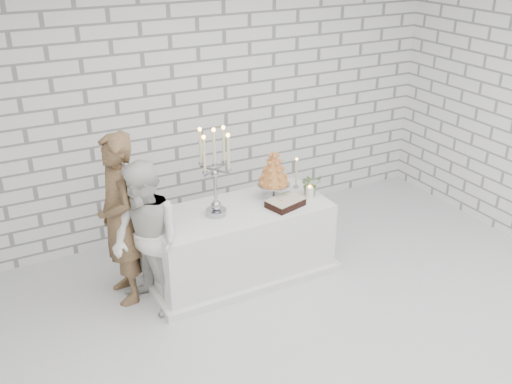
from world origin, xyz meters
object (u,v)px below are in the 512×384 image
(croquembouche, at_px, (274,175))
(groom, at_px, (120,219))
(cake_table, at_px, (240,242))
(candelabra, at_px, (215,173))
(bride, at_px, (146,240))

(croquembouche, bearing_deg, groom, 175.97)
(cake_table, distance_m, groom, 1.25)
(cake_table, relative_size, candelabra, 2.04)
(candelabra, bearing_deg, cake_table, 1.90)
(groom, xyz_separation_m, bride, (0.14, -0.32, -0.10))
(candelabra, bearing_deg, croquembouche, 5.48)
(cake_table, relative_size, bride, 1.22)
(candelabra, height_order, croquembouche, candelabra)
(cake_table, height_order, croquembouche, croquembouche)
(cake_table, relative_size, groom, 1.08)
(bride, relative_size, candelabra, 1.67)
(cake_table, xyz_separation_m, candelabra, (-0.26, -0.01, 0.82))
(groom, height_order, candelabra, groom)
(croquembouche, bearing_deg, cake_table, -172.31)
(bride, relative_size, croquembouche, 2.81)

